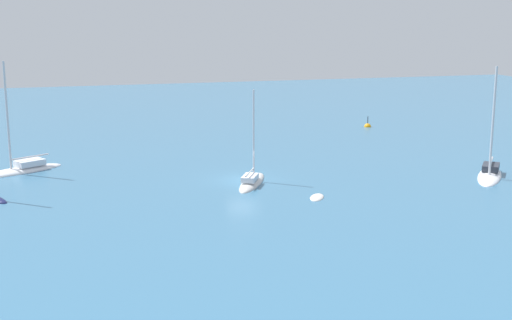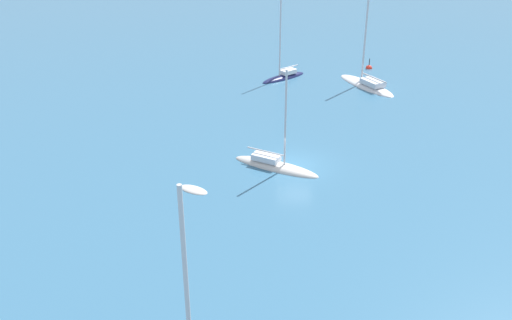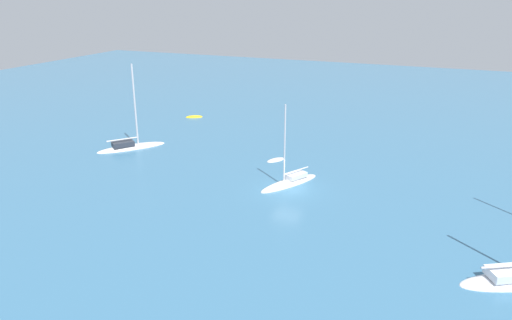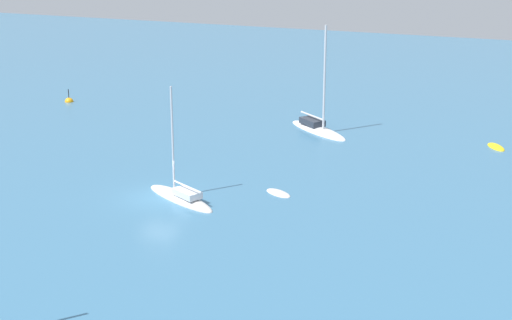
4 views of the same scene
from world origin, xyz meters
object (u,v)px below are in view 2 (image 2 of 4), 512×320
object	(u,v)px
sailboat	(275,166)
mooring_buoy	(369,68)
dinghy	(194,190)
sloop	(284,76)
sailboat_1	(367,84)

from	to	relation	value
sailboat	mooring_buoy	xyz separation A→B (m)	(-23.83, 10.76, -0.12)
dinghy	sailboat	distance (m)	6.52
sloop	sailboat_1	size ratio (longest dim) A/B	0.92
dinghy	sloop	world-z (taller)	sloop
dinghy	mooring_buoy	world-z (taller)	mooring_buoy
mooring_buoy	sailboat	bearing A→B (deg)	-24.31
sloop	mooring_buoy	size ratio (longest dim) A/B	6.15
dinghy	sailboat	bearing A→B (deg)	-118.27
sailboat	mooring_buoy	world-z (taller)	sailboat
sloop	mooring_buoy	distance (m)	10.11
dinghy	sloop	size ratio (longest dim) A/B	0.26
sloop	mooring_buoy	xyz separation A→B (m)	(-3.50, 9.48, -0.19)
mooring_buoy	sailboat_1	bearing A→B (deg)	-11.40
dinghy	sailboat_1	xyz separation A→B (m)	(-21.29, 15.11, 0.18)
dinghy	sloop	distance (m)	24.71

